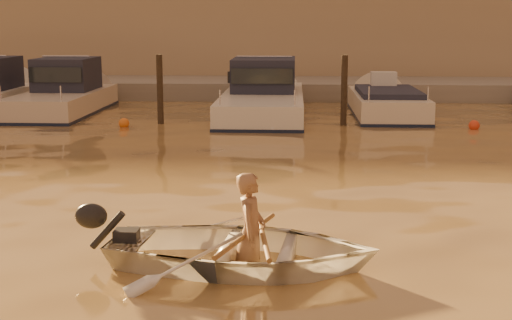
# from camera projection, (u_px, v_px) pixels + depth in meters

# --- Properties ---
(dinghy) EXTENTS (3.53, 2.69, 0.69)m
(dinghy) POSITION_uv_depth(u_px,v_px,m) (243.00, 250.00, 8.72)
(dinghy) COLOR silver
(dinghy) RESTS_ON ground_plane
(person) EXTENTS (0.41, 0.58, 1.49)m
(person) POSITION_uv_depth(u_px,v_px,m) (251.00, 233.00, 8.66)
(person) COLOR #906648
(person) RESTS_ON dinghy
(outboard_motor) EXTENTS (0.94, 0.49, 0.70)m
(outboard_motor) POSITION_uv_depth(u_px,v_px,m) (125.00, 239.00, 8.94)
(outboard_motor) COLOR black
(outboard_motor) RESTS_ON dinghy
(oar_port) EXTENTS (0.29, 2.09, 0.13)m
(oar_port) POSITION_uv_depth(u_px,v_px,m) (263.00, 235.00, 8.65)
(oar_port) COLOR brown
(oar_port) RESTS_ON dinghy
(oar_starboard) EXTENTS (0.63, 2.04, 0.13)m
(oar_starboard) POSITION_uv_depth(u_px,v_px,m) (247.00, 234.00, 8.68)
(oar_starboard) COLOR brown
(oar_starboard) RESTS_ON dinghy
(moored_boat_1) EXTENTS (2.19, 6.54, 1.75)m
(moored_boat_1) POSITION_uv_depth(u_px,v_px,m) (62.00, 94.00, 22.99)
(moored_boat_1) COLOR beige
(moored_boat_1) RESTS_ON ground_plane
(moored_boat_2) EXTENTS (2.51, 8.32, 1.75)m
(moored_boat_2) POSITION_uv_depth(u_px,v_px,m) (263.00, 95.00, 22.65)
(moored_boat_2) COLOR silver
(moored_boat_2) RESTS_ON ground_plane
(moored_boat_3) EXTENTS (2.05, 5.94, 0.95)m
(moored_boat_3) POSITION_uv_depth(u_px,v_px,m) (386.00, 108.00, 22.52)
(moored_boat_3) COLOR beige
(moored_boat_3) RESTS_ON ground_plane
(piling_1) EXTENTS (0.18, 0.18, 2.20)m
(piling_1) POSITION_uv_depth(u_px,v_px,m) (160.00, 93.00, 20.59)
(piling_1) COLOR #2D2319
(piling_1) RESTS_ON ground_plane
(piling_2) EXTENTS (0.18, 0.18, 2.20)m
(piling_2) POSITION_uv_depth(u_px,v_px,m) (344.00, 94.00, 20.31)
(piling_2) COLOR #2D2319
(piling_2) RESTS_ON ground_plane
(fender_b) EXTENTS (0.30, 0.30, 0.30)m
(fender_b) POSITION_uv_depth(u_px,v_px,m) (124.00, 123.00, 20.15)
(fender_b) COLOR orange
(fender_b) RESTS_ON ground_plane
(fender_c) EXTENTS (0.30, 0.30, 0.30)m
(fender_c) POSITION_uv_depth(u_px,v_px,m) (273.00, 129.00, 19.17)
(fender_c) COLOR silver
(fender_c) RESTS_ON ground_plane
(fender_d) EXTENTS (0.30, 0.30, 0.30)m
(fender_d) POSITION_uv_depth(u_px,v_px,m) (474.00, 126.00, 19.72)
(fender_d) COLOR red
(fender_d) RESTS_ON ground_plane
(quay) EXTENTS (52.00, 4.00, 1.00)m
(quay) POSITION_uv_depth(u_px,v_px,m) (335.00, 93.00, 27.99)
(quay) COLOR gray
(quay) RESTS_ON ground_plane
(waterfront_building) EXTENTS (46.00, 7.00, 4.80)m
(waterfront_building) POSITION_uv_depth(u_px,v_px,m) (330.00, 32.00, 32.94)
(waterfront_building) COLOR #9E8466
(waterfront_building) RESTS_ON quay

